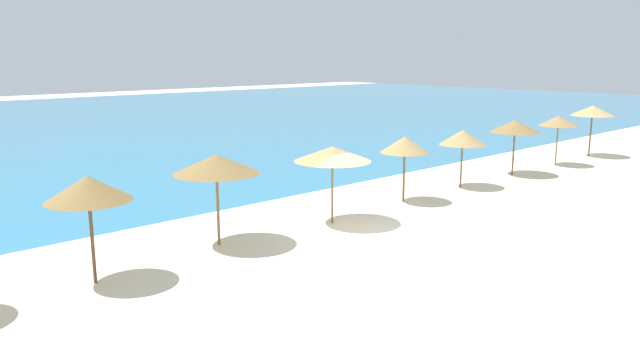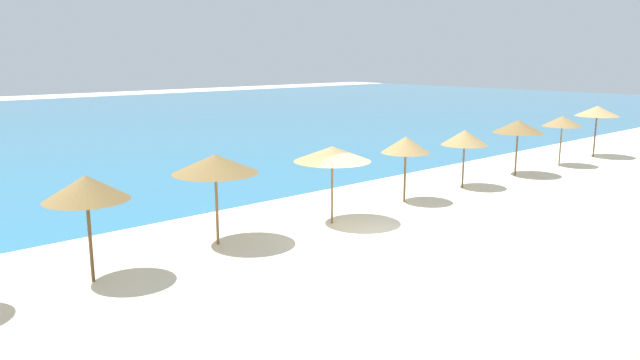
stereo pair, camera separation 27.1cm
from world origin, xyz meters
name	(u,v)px [view 1 (the left image)]	position (x,y,z in m)	size (l,w,h in m)	color
ground_plane	(370,233)	(0.00, 0.00, 0.00)	(160.00, 160.00, 0.00)	beige
sea_water	(5,129)	(0.00, 38.61, 0.00)	(160.00, 65.60, 0.01)	teal
beach_umbrella_3	(88,189)	(-8.37, 1.79, 2.46)	(2.13, 2.13, 2.79)	brown
beach_umbrella_4	(216,164)	(-4.27, 2.33, 2.50)	(2.59, 2.59, 2.80)	brown
beach_umbrella_5	(332,154)	(-0.04, 1.72, 2.42)	(2.63, 2.63, 2.68)	brown
beach_umbrella_6	(405,145)	(4.18, 2.06, 2.28)	(1.92, 1.92, 2.61)	brown
beach_umbrella_7	(463,137)	(8.13, 2.08, 2.20)	(2.01, 2.01, 2.54)	brown
beach_umbrella_8	(515,126)	(12.37, 2.02, 2.36)	(2.38, 2.38, 2.66)	brown
beach_umbrella_9	(559,121)	(16.34, 1.81, 2.34)	(1.99, 1.99, 2.62)	brown
beach_umbrella_10	(593,111)	(20.56, 1.90, 2.61)	(2.38, 2.38, 2.90)	brown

